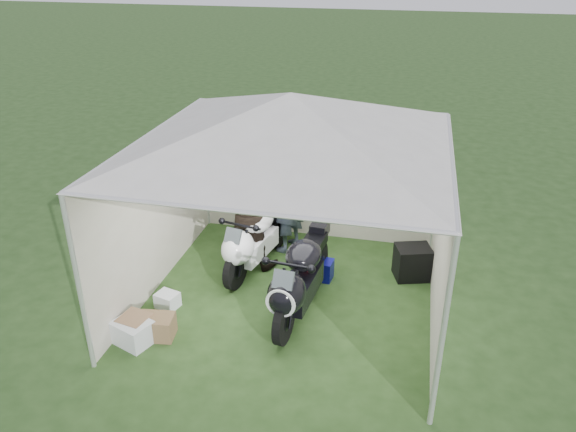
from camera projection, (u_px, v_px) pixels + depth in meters
name	position (u px, v px, depth m)	size (l,w,h in m)	color
ground	(290.00, 297.00, 8.19)	(80.00, 80.00, 0.00)	#203A15
canopy_tent	(291.00, 125.00, 7.10)	(5.66, 5.66, 3.00)	silver
motorcycle_white	(254.00, 238.00, 8.66)	(0.70, 1.99, 0.99)	black
motorcycle_black	(299.00, 277.00, 7.56)	(0.61, 2.16, 1.06)	black
paddock_stand	(319.00, 269.00, 8.59)	(0.42, 0.26, 0.31)	#1617B8
person_dark_jacket	(249.00, 209.00, 8.68)	(0.92, 0.72, 1.89)	black
person_blue_jacket	(288.00, 197.00, 9.09)	(0.69, 0.45, 1.90)	#505A73
equipment_box	(412.00, 262.00, 8.57)	(0.52, 0.41, 0.52)	black
crate_0	(133.00, 332.00, 7.19)	(0.47, 0.37, 0.31)	silver
crate_1	(135.00, 327.00, 7.28)	(0.36, 0.36, 0.32)	brown
crate_2	(167.00, 300.00, 7.92)	(0.30, 0.25, 0.22)	silver
crate_3	(157.00, 327.00, 7.30)	(0.46, 0.33, 0.30)	brown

